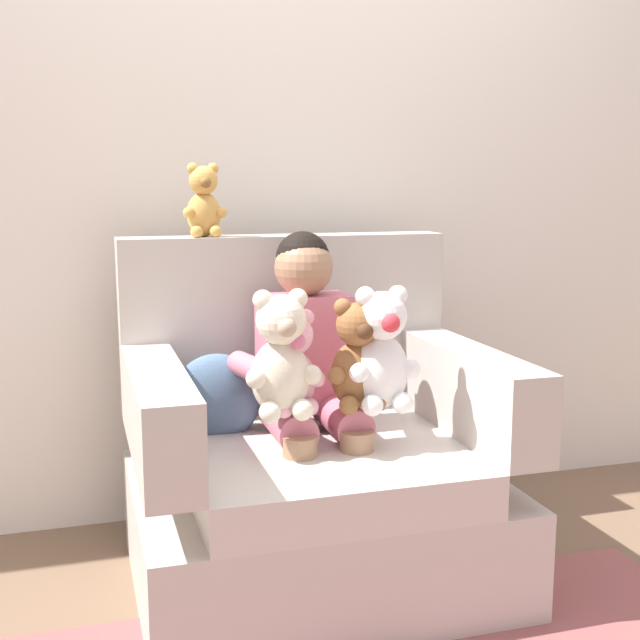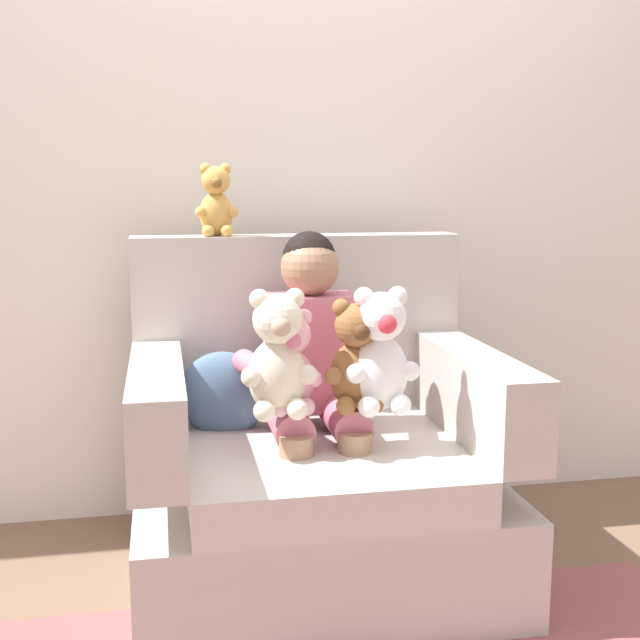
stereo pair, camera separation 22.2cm
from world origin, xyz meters
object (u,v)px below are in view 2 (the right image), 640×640
(plush_brown, at_px, (356,359))
(armchair, at_px, (315,470))
(plush_white, at_px, (380,354))
(plush_pink, at_px, (291,365))
(seated_child, at_px, (313,361))
(plush_honey_on_backrest, at_px, (216,202))
(throw_pillow, at_px, (223,395))
(plush_cream, at_px, (278,357))

(plush_brown, bearing_deg, armchair, 106.79)
(plush_white, bearing_deg, armchair, 118.47)
(plush_pink, distance_m, plush_brown, 0.18)
(seated_child, distance_m, plush_brown, 0.19)
(plush_honey_on_backrest, xyz_separation_m, throw_pillow, (-0.00, -0.19, -0.56))
(plush_white, distance_m, plush_cream, 0.28)
(plush_brown, bearing_deg, seated_child, 105.30)
(plush_brown, distance_m, throw_pillow, 0.45)
(plush_white, bearing_deg, seated_child, 116.58)
(plush_pink, xyz_separation_m, plush_honey_on_backrest, (-0.16, 0.44, 0.42))
(plush_honey_on_backrest, height_order, throw_pillow, plush_honey_on_backrest)
(armchair, distance_m, plush_cream, 0.43)
(plush_white, relative_size, plush_cream, 1.00)
(armchair, distance_m, throw_pillow, 0.35)
(plush_pink, distance_m, throw_pillow, 0.33)
(seated_child, bearing_deg, plush_white, -53.92)
(seated_child, relative_size, plush_white, 2.43)
(plush_brown, relative_size, plush_honey_on_backrest, 1.37)
(seated_child, bearing_deg, plush_cream, -127.75)
(plush_brown, xyz_separation_m, plush_white, (0.06, -0.02, 0.02))
(armchair, bearing_deg, plush_honey_on_backrest, 129.44)
(seated_child, height_order, plush_brown, seated_child)
(armchair, distance_m, plush_white, 0.44)
(seated_child, relative_size, throw_pillow, 3.17)
(plush_brown, height_order, plush_white, plush_white)
(armchair, bearing_deg, seated_child, 103.96)
(armchair, bearing_deg, plush_brown, -60.22)
(throw_pillow, bearing_deg, plush_honey_on_backrest, 88.77)
(plush_honey_on_backrest, bearing_deg, plush_pink, -65.73)
(plush_cream, bearing_deg, plush_pink, 33.55)
(plush_white, xyz_separation_m, plush_honey_on_backrest, (-0.40, 0.48, 0.39))
(throw_pillow, bearing_deg, armchair, -23.76)
(armchair, height_order, plush_brown, armchair)
(plush_brown, relative_size, plush_cream, 0.90)
(plush_brown, xyz_separation_m, plush_honey_on_backrest, (-0.34, 0.45, 0.41))
(plush_brown, distance_m, plush_cream, 0.22)
(armchair, distance_m, plush_brown, 0.40)
(plush_brown, xyz_separation_m, throw_pillow, (-0.34, 0.26, -0.15))
(armchair, distance_m, plush_pink, 0.38)
(armchair, xyz_separation_m, plush_cream, (-0.13, -0.16, 0.37))
(plush_white, height_order, throw_pillow, plush_white)
(seated_child, height_order, plush_pink, seated_child)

